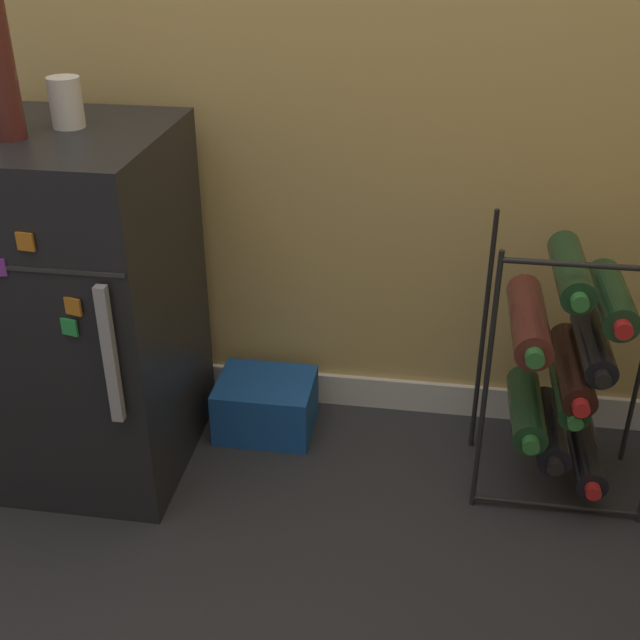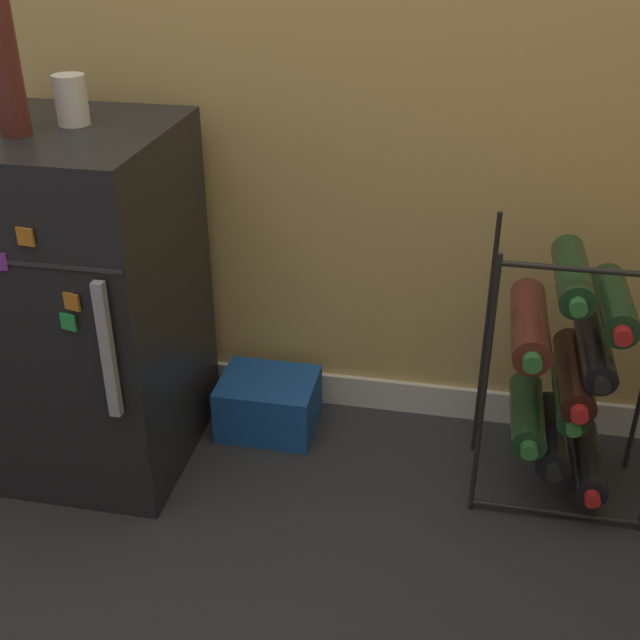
% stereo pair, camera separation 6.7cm
% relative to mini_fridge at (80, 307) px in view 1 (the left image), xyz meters
% --- Properties ---
extents(ground_plane, '(14.00, 14.00, 0.00)m').
position_rel_mini_fridge_xyz_m(ground_plane, '(0.49, -0.36, -0.41)').
color(ground_plane, '#28282B').
extents(mini_fridge, '(0.47, 0.51, 0.82)m').
position_rel_mini_fridge_xyz_m(mini_fridge, '(0.00, 0.00, 0.00)').
color(mini_fridge, black).
rests_on(mini_fridge, ground_plane).
extents(wine_rack, '(0.39, 0.33, 0.65)m').
position_rel_mini_fridge_xyz_m(wine_rack, '(1.11, 0.05, -0.08)').
color(wine_rack, black).
rests_on(wine_rack, ground_plane).
extents(soda_box, '(0.25, 0.20, 0.15)m').
position_rel_mini_fridge_xyz_m(soda_box, '(0.40, 0.16, -0.34)').
color(soda_box, '#194C9E').
rests_on(soda_box, ground_plane).
extents(fridge_top_cup, '(0.07, 0.07, 0.10)m').
position_rel_mini_fridge_xyz_m(fridge_top_cup, '(0.02, 0.04, 0.46)').
color(fridge_top_cup, silver).
rests_on(fridge_top_cup, mini_fridge).
extents(fridge_top_bottle, '(0.06, 0.06, 0.30)m').
position_rel_mini_fridge_xyz_m(fridge_top_bottle, '(-0.06, -0.06, 0.55)').
color(fridge_top_bottle, '#56231E').
rests_on(fridge_top_bottle, mini_fridge).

